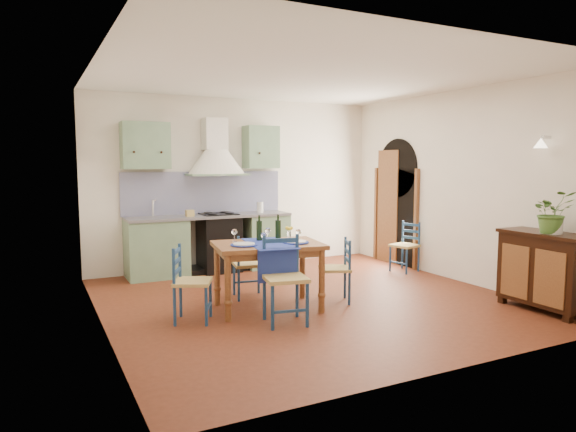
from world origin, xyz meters
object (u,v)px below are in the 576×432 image
Objects in this scene: chair_near at (285,278)px; sideboard at (545,268)px; dining_table at (268,251)px; potted_plant at (552,212)px.

sideboard is at bearing -17.96° from chair_near.
potted_plant is at bearing -29.59° from dining_table.
chair_near is at bearing 162.04° from sideboard.
dining_table reaches higher than chair_near.
chair_near is 1.92× the size of potted_plant.
sideboard is (2.89, -1.52, -0.20)m from dining_table.
chair_near is at bearing -96.40° from dining_table.
potted_plant is (2.90, -1.05, 0.69)m from chair_near.
chair_near reaches higher than sideboard.
potted_plant reaches higher than sideboard.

